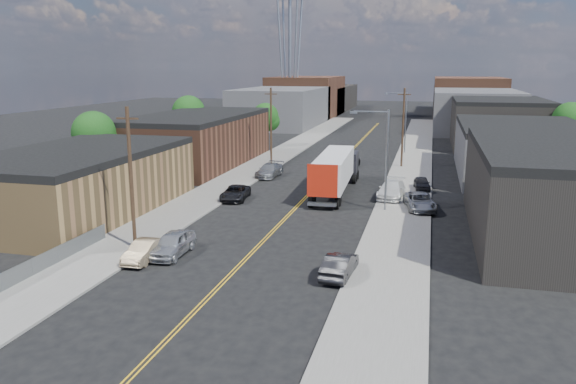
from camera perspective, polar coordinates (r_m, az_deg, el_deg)
The scene contains 35 objects.
ground at distance 85.65m, azimuth 6.37°, elevation 4.10°, with size 260.00×260.00×0.00m, color black.
centerline at distance 71.02m, azimuth 4.67°, elevation 2.38°, with size 0.32×120.00×0.01m, color gold.
sidewalk_left at distance 73.15m, azimuth -2.69°, elevation 2.77°, with size 5.00×140.00×0.15m, color slate.
sidewalk_right at distance 70.09m, azimuth 12.36°, elevation 2.05°, with size 5.00×140.00×0.15m, color slate.
warehouse_tan at distance 52.22m, azimuth -20.53°, elevation 1.01°, with size 12.00×22.00×5.60m.
warehouse_brown at distance 74.66m, azimuth -9.22°, elevation 5.32°, with size 12.00×26.00×6.60m.
industrial_right_a at distance 46.06m, azimuth 27.04°, elevation -0.10°, with size 14.00×22.00×7.10m.
industrial_right_b at distance 71.35m, azimuth 22.60°, elevation 3.98°, with size 14.00×24.00×6.10m.
industrial_right_c at distance 96.90m, azimuth 20.53°, elevation 6.64°, with size 14.00×22.00×7.60m.
skyline_left_a at distance 123.34m, azimuth -0.61°, elevation 8.65°, with size 16.00×30.00×8.00m, color #3B3B3E.
skyline_right_a at distance 119.54m, azimuth 18.45°, elevation 7.88°, with size 16.00×30.00×8.00m, color #3B3B3E.
skyline_left_b at distance 147.54m, azimuth 1.91°, elevation 9.69°, with size 16.00×26.00×10.00m, color #523020.
skyline_right_b at distance 144.38m, azimuth 17.81°, elevation 9.03°, with size 16.00×26.00×10.00m, color #523020.
skyline_left_c at distance 167.18m, azimuth 3.40°, elevation 9.50°, with size 16.00×40.00×7.00m, color black.
skyline_right_c at distance 164.40m, azimuth 17.39°, elevation 8.91°, with size 16.00×40.00×7.00m, color black.
streetlight_near at distance 49.63m, azimuth 9.56°, elevation 4.03°, with size 3.39×0.25×9.00m.
streetlight_far at distance 84.34m, azimuth 11.61°, elevation 7.44°, with size 3.39×0.25×9.00m.
utility_pole_left_near at distance 39.96m, azimuth -15.65°, elevation 1.39°, with size 1.60×0.26×10.00m.
utility_pole_left_far at distance 72.09m, azimuth -1.73°, elevation 6.69°, with size 1.60×0.26×10.00m.
utility_pole_right at distance 72.39m, azimuth 11.60°, elevation 6.47°, with size 1.60×0.26×10.00m.
chainlink_fence at distance 37.76m, azimuth -24.56°, elevation -7.00°, with size 0.05×16.00×1.22m.
tree_left_near at distance 64.98m, azimuth -19.05°, elevation 5.39°, with size 4.85×4.76×7.91m.
tree_left_mid at distance 86.83m, azimuth -10.02°, elevation 7.75°, with size 5.10×5.04×8.37m.
tree_left_far at distance 89.99m, azimuth -2.28°, elevation 7.51°, with size 4.35×4.20×6.97m.
tree_right_far at distance 86.27m, azimuth 26.76°, elevation 6.36°, with size 4.85×4.76×7.91m.
semi_truck at distance 57.41m, azimuth 4.98°, elevation 2.34°, with size 3.25×16.06×4.18m.
car_left_a at distance 39.14m, azimuth -11.66°, elevation -5.17°, with size 1.92×4.77×1.62m, color #B5B8BB.
car_left_b at distance 38.52m, azimuth -14.39°, elevation -5.81°, with size 1.45×4.15×1.37m, color #897659.
car_left_c at distance 54.38m, azimuth -5.38°, elevation -0.08°, with size 2.26×4.90×1.36m, color black.
car_left_d at distance 65.47m, azimuth -1.90°, elevation 2.22°, with size 2.17×5.33×1.55m, color gray.
car_right_oncoming at distance 34.73m, azimuth 5.26°, elevation -7.42°, with size 1.54×4.41×1.45m, color black.
car_right_lot_a at distance 51.28m, azimuth 13.26°, elevation -0.93°, with size 2.40×5.21×1.45m, color #939598.
car_right_lot_b at distance 55.33m, azimuth 10.47°, elevation 0.27°, with size 2.25×5.54×1.61m, color silver.
car_right_lot_c at distance 59.74m, azimuth 13.45°, elevation 0.88°, with size 1.50×3.72×1.27m, color black.
car_ahead_truck at distance 72.16m, azimuth 6.15°, elevation 3.03°, with size 2.12×4.60×1.28m, color black.
Camera 1 is at (11.53, -23.93, 12.62)m, focal length 35.00 mm.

